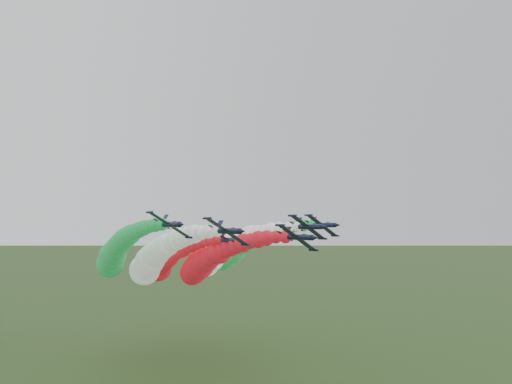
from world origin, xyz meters
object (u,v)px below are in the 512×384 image
Objects in this scene: jet_lead at (207,262)px; jet_outer_right at (240,249)px; jet_trail at (167,261)px; jet_inner_right at (220,253)px; jet_outer_left at (116,253)px; jet_inner_left at (154,258)px.

jet_outer_right reaches higher than jet_lead.
jet_lead reaches higher than jet_trail.
jet_outer_left reaches higher than jet_inner_right.
jet_outer_left is 1.01× the size of jet_trail.
jet_inner_right is 1.00× the size of jet_outer_left.
jet_outer_right is (19.53, 12.86, 2.81)m from jet_lead.
jet_outer_right is (40.04, -2.67, 0.19)m from jet_outer_left.
jet_lead is 23.55m from jet_outer_right.
jet_inner_right reaches higher than jet_lead.
jet_lead is 0.99× the size of jet_inner_left.
jet_trail is at bearing 90.88° from jet_lead.
jet_outer_left is (-20.51, 15.54, 2.62)m from jet_lead.
jet_inner_right is at bearing 38.12° from jet_lead.
jet_lead is 1.00× the size of jet_trail.
jet_outer_left is 1.01× the size of jet_outer_right.
jet_trail is (20.13, 9.70, -3.68)m from jet_outer_left.
jet_outer_left is at bearing 162.62° from jet_inner_right.
jet_outer_right is at bearing 13.71° from jet_inner_left.
jet_lead is 1.00× the size of jet_outer_left.
jet_outer_left reaches higher than jet_lead.
jet_inner_left reaches higher than jet_trail.
jet_outer_left is at bearing 142.86° from jet_lead.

